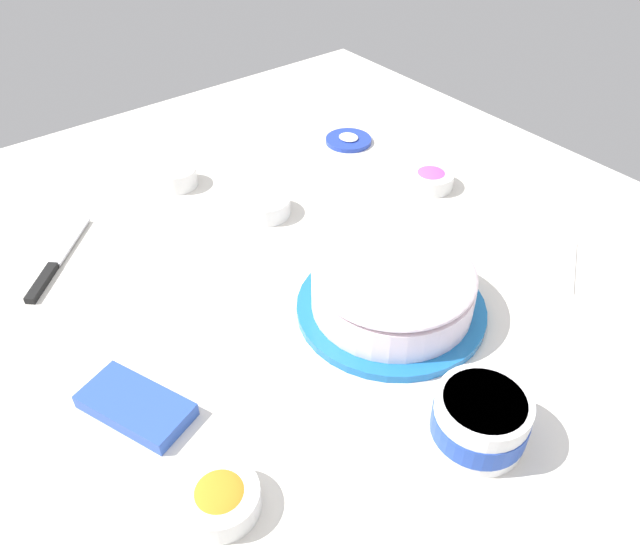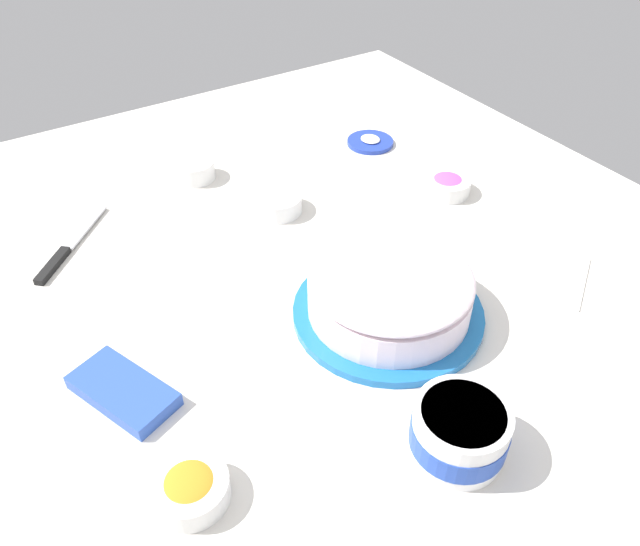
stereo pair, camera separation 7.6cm
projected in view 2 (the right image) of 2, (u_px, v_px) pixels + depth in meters
name	position (u px, v px, depth m)	size (l,w,h in m)	color
ground_plane	(286.00, 276.00, 1.07)	(1.54, 1.54, 0.00)	silver
frosted_cake	(390.00, 294.00, 0.97)	(0.30, 0.30, 0.10)	#1E6BB2
frosting_tub	(460.00, 431.00, 0.78)	(0.12, 0.12, 0.08)	white
frosting_tub_lid	(370.00, 142.00, 1.43)	(0.11, 0.11, 0.02)	#233DAD
spreading_knife	(66.00, 249.00, 1.12)	(0.19, 0.18, 0.01)	silver
sprinkle_bowl_blue	(278.00, 203.00, 1.21)	(0.09, 0.09, 0.04)	white
sprinkle_bowl_rainbow	(447.00, 185.00, 1.26)	(0.09, 0.09, 0.04)	white
sprinkle_bowl_yellow	(194.00, 170.00, 1.30)	(0.08, 0.08, 0.04)	white
sprinkle_bowl_orange	(190.00, 488.00, 0.74)	(0.10, 0.10, 0.04)	white
candy_box_lower	(123.00, 391.00, 0.86)	(0.15, 0.08, 0.02)	#2D51B2
paper_napkin	(540.00, 271.00, 1.07)	(0.15, 0.15, 0.01)	white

